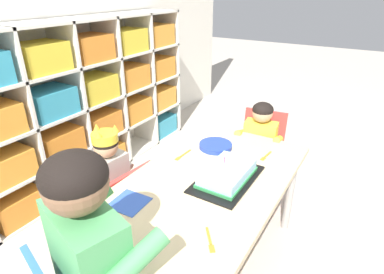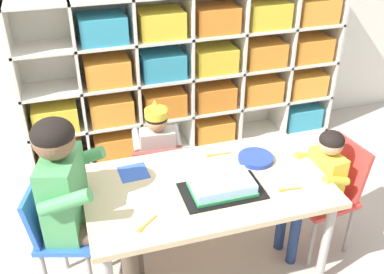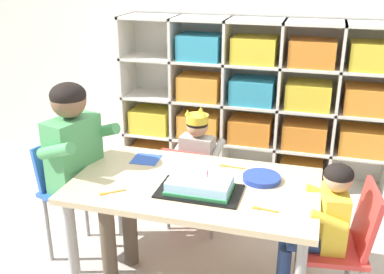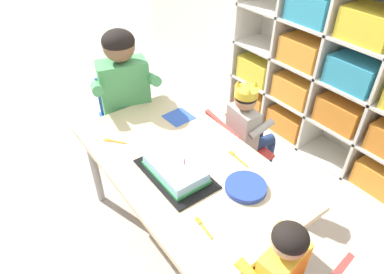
% 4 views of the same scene
% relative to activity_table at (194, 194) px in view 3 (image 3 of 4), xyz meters
% --- Properties ---
extents(classroom_back_wall, '(5.70, 0.10, 2.74)m').
position_rel_activity_table_xyz_m(classroom_back_wall, '(0.00, 1.55, 0.84)').
color(classroom_back_wall, silver).
rests_on(classroom_back_wall, ground).
extents(storage_cubby_shelf, '(2.47, 0.32, 1.26)m').
position_rel_activity_table_xyz_m(storage_cubby_shelf, '(0.34, 1.33, 0.07)').
color(storage_cubby_shelf, silver).
rests_on(storage_cubby_shelf, ground).
extents(activity_table, '(1.25, 0.71, 0.59)m').
position_rel_activity_table_xyz_m(activity_table, '(0.00, 0.00, 0.00)').
color(activity_table, '#D1B789').
rests_on(activity_table, ground).
extents(classroom_chair_blue, '(0.39, 0.35, 0.59)m').
position_rel_activity_table_xyz_m(classroom_chair_blue, '(-0.14, 0.48, -0.18)').
color(classroom_chair_blue, red).
rests_on(classroom_chair_blue, ground).
extents(child_with_crown, '(0.31, 0.31, 0.81)m').
position_rel_activity_table_xyz_m(child_with_crown, '(-0.13, 0.59, -0.03)').
color(child_with_crown, '#B2ADA3').
rests_on(child_with_crown, ground).
extents(classroom_chair_adult_side, '(0.39, 0.43, 0.71)m').
position_rel_activity_table_xyz_m(classroom_chair_adult_side, '(-0.75, 0.05, -0.08)').
color(classroom_chair_adult_side, blue).
rests_on(classroom_chair_adult_side, ground).
extents(adult_helper_seated, '(0.47, 0.46, 1.06)m').
position_rel_activity_table_xyz_m(adult_helper_seated, '(-0.65, 0.02, 0.13)').
color(adult_helper_seated, '#4C9E5B').
rests_on(adult_helper_seated, ground).
extents(classroom_chair_guest_side, '(0.39, 0.36, 0.68)m').
position_rel_activity_table_xyz_m(classroom_chair_guest_side, '(0.75, -0.02, -0.13)').
color(classroom_chair_guest_side, red).
rests_on(classroom_chair_guest_side, ground).
extents(guest_at_table_side, '(0.32, 0.31, 0.80)m').
position_rel_activity_table_xyz_m(guest_at_table_side, '(0.64, -0.03, -0.03)').
color(guest_at_table_side, yellow).
rests_on(guest_at_table_side, ground).
extents(birthday_cake_on_tray, '(0.41, 0.25, 0.11)m').
position_rel_activity_table_xyz_m(birthday_cake_on_tray, '(0.05, -0.09, 0.09)').
color(birthday_cake_on_tray, black).
rests_on(birthday_cake_on_tray, activity_table).
extents(paper_plate_stack, '(0.20, 0.20, 0.03)m').
position_rel_activity_table_xyz_m(paper_plate_stack, '(0.33, 0.12, 0.08)').
color(paper_plate_stack, '#233DA3').
rests_on(paper_plate_stack, activity_table).
extents(paper_napkin_square, '(0.16, 0.16, 0.00)m').
position_rel_activity_table_xyz_m(paper_napkin_square, '(-0.35, 0.20, 0.06)').
color(paper_napkin_square, '#3356B7').
rests_on(paper_napkin_square, activity_table).
extents(fork_by_napkin, '(0.11, 0.09, 0.00)m').
position_rel_activity_table_xyz_m(fork_by_napkin, '(-0.36, -0.22, 0.06)').
color(fork_by_napkin, orange).
rests_on(fork_by_napkin, activity_table).
extents(fork_beside_plate_stack, '(0.14, 0.02, 0.00)m').
position_rel_activity_table_xyz_m(fork_beside_plate_stack, '(0.14, 0.24, 0.06)').
color(fork_beside_plate_stack, orange).
rests_on(fork_beside_plate_stack, activity_table).
extents(fork_near_child_seat, '(0.12, 0.03, 0.00)m').
position_rel_activity_table_xyz_m(fork_near_child_seat, '(0.38, -0.17, 0.06)').
color(fork_near_child_seat, orange).
rests_on(fork_near_child_seat, activity_table).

